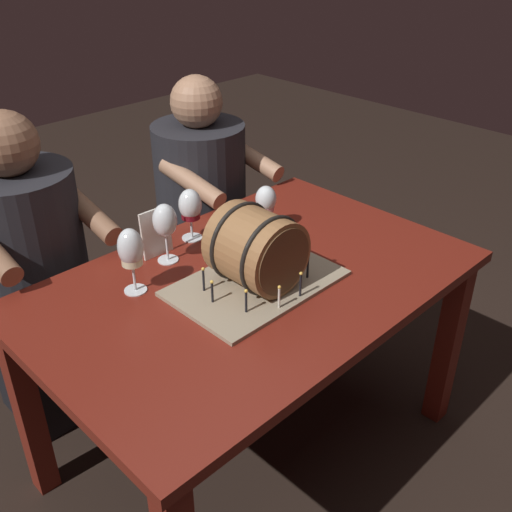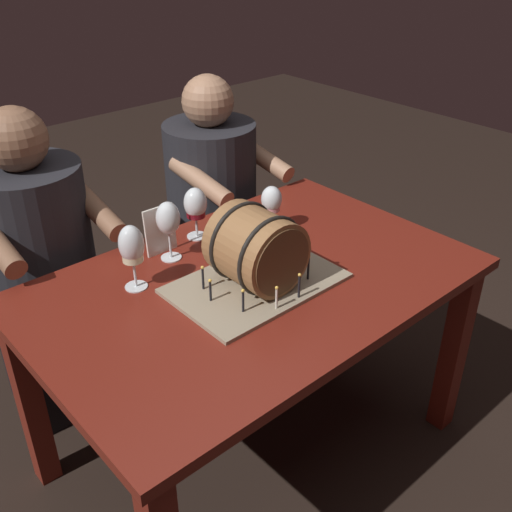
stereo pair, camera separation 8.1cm
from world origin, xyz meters
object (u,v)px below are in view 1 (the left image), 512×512
at_px(wine_glass_empty, 165,222).
at_px(person_seated_right, 203,217).
at_px(wine_glass_red, 190,207).
at_px(barrel_cake, 256,253).
at_px(wine_glass_rose, 266,201).
at_px(wine_glass_white, 131,251).
at_px(dining_table, 252,307).
at_px(person_seated_left, 36,283).
at_px(menu_card, 156,233).

xyz_separation_m(wine_glass_empty, person_seated_right, (0.50, 0.43, -0.31)).
bearing_deg(wine_glass_red, barrel_cake, -97.83).
distance_m(barrel_cake, wine_glass_empty, 0.32).
distance_m(wine_glass_rose, wine_glass_white, 0.55).
xyz_separation_m(dining_table, person_seated_right, (0.38, 0.70, -0.07)).
distance_m(dining_table, person_seated_left, 0.80).
bearing_deg(wine_glass_white, menu_card, 35.77).
height_order(wine_glass_rose, menu_card, wine_glass_rose).
relative_size(wine_glass_red, person_seated_right, 0.16).
xyz_separation_m(wine_glass_rose, menu_card, (-0.37, 0.12, -0.03)).
relative_size(wine_glass_white, person_seated_right, 0.18).
bearing_deg(wine_glass_red, wine_glass_empty, -157.87).
relative_size(person_seated_left, person_seated_right, 1.02).
distance_m(dining_table, wine_glass_rose, 0.39).
xyz_separation_m(barrel_cake, wine_glass_rose, (0.27, 0.23, -0.00)).
height_order(wine_glass_white, person_seated_right, person_seated_right).
relative_size(wine_glass_rose, wine_glass_red, 0.91).
bearing_deg(person_seated_left, person_seated_right, -0.01).
distance_m(dining_table, wine_glass_empty, 0.38).
relative_size(wine_glass_white, menu_card, 1.28).
bearing_deg(menu_card, person_seated_left, 126.05).
height_order(wine_glass_red, person_seated_right, person_seated_right).
xyz_separation_m(dining_table, wine_glass_red, (0.03, 0.33, 0.23)).
xyz_separation_m(dining_table, wine_glass_empty, (-0.12, 0.27, 0.25)).
bearing_deg(barrel_cake, person_seated_left, 116.63).
bearing_deg(menu_card, person_seated_right, 37.60).
xyz_separation_m(wine_glass_white, menu_card, (0.18, 0.13, -0.06)).
bearing_deg(wine_glass_white, wine_glass_red, 22.33).
relative_size(wine_glass_empty, wine_glass_red, 1.09).
relative_size(wine_glass_white, person_seated_left, 0.17).
bearing_deg(person_seated_left, wine_glass_red, -41.57).
bearing_deg(person_seated_right, dining_table, -118.75).
bearing_deg(wine_glass_empty, wine_glass_rose, -10.64).
distance_m(wine_glass_white, wine_glass_empty, 0.19).
xyz_separation_m(wine_glass_empty, person_seated_left, (-0.27, 0.43, -0.30)).
bearing_deg(dining_table, wine_glass_red, 84.23).
height_order(wine_glass_red, menu_card, wine_glass_red).
bearing_deg(person_seated_right, barrel_cake, -118.67).
relative_size(dining_table, wine_glass_white, 6.58).
distance_m(wine_glass_empty, menu_card, 0.08).
relative_size(wine_glass_red, person_seated_left, 0.15).
bearing_deg(person_seated_left, menu_card, -54.58).
relative_size(dining_table, wine_glass_red, 7.47).
bearing_deg(menu_card, wine_glass_rose, -17.79).
distance_m(wine_glass_empty, person_seated_right, 0.73).
bearing_deg(wine_glass_red, person_seated_left, 138.43).
bearing_deg(dining_table, wine_glass_empty, 113.43).
distance_m(barrel_cake, wine_glass_white, 0.36).
distance_m(barrel_cake, person_seated_right, 0.88).
relative_size(wine_glass_empty, menu_card, 1.24).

